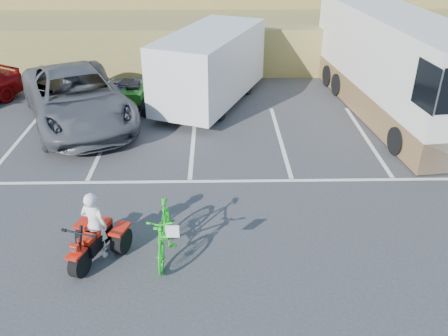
{
  "coord_description": "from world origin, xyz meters",
  "views": [
    {
      "loc": [
        0.69,
        -8.35,
        6.29
      ],
      "look_at": [
        0.88,
        1.3,
        1.0
      ],
      "focal_mm": 38.0,
      "sensor_mm": 36.0,
      "label": 1
    }
  ],
  "objects_px": {
    "grey_pickup": "(77,97)",
    "rv_motorhome": "(391,72)",
    "red_trike_atv": "(95,259)",
    "cargo_trailer": "(210,66)",
    "quad_atv_blue": "(129,106)",
    "quad_atv_green": "(136,109)",
    "rider": "(94,225)",
    "green_dirt_bike": "(164,231)"
  },
  "relations": [
    {
      "from": "green_dirt_bike",
      "to": "quad_atv_green",
      "type": "distance_m",
      "value": 8.33
    },
    {
      "from": "green_dirt_bike",
      "to": "grey_pickup",
      "type": "xyz_separation_m",
      "value": [
        -3.48,
        7.02,
        0.31
      ]
    },
    {
      "from": "red_trike_atv",
      "to": "quad_atv_blue",
      "type": "bearing_deg",
      "value": 113.16
    },
    {
      "from": "grey_pickup",
      "to": "quad_atv_green",
      "type": "relative_size",
      "value": 3.77
    },
    {
      "from": "quad_atv_blue",
      "to": "red_trike_atv",
      "type": "bearing_deg",
      "value": -73.45
    },
    {
      "from": "rider",
      "to": "green_dirt_bike",
      "type": "relative_size",
      "value": 0.79
    },
    {
      "from": "quad_atv_blue",
      "to": "rv_motorhome",
      "type": "bearing_deg",
      "value": 7.82
    },
    {
      "from": "cargo_trailer",
      "to": "quad_atv_blue",
      "type": "xyz_separation_m",
      "value": [
        -2.99,
        -0.26,
        -1.4
      ]
    },
    {
      "from": "cargo_trailer",
      "to": "quad_atv_green",
      "type": "distance_m",
      "value": 3.1
    },
    {
      "from": "green_dirt_bike",
      "to": "quad_atv_green",
      "type": "bearing_deg",
      "value": 103.3
    },
    {
      "from": "red_trike_atv",
      "to": "green_dirt_bike",
      "type": "relative_size",
      "value": 0.77
    },
    {
      "from": "red_trike_atv",
      "to": "grey_pickup",
      "type": "xyz_separation_m",
      "value": [
        -2.06,
        7.17,
        0.87
      ]
    },
    {
      "from": "quad_atv_blue",
      "to": "cargo_trailer",
      "type": "bearing_deg",
      "value": 17.22
    },
    {
      "from": "rv_motorhome",
      "to": "quad_atv_green",
      "type": "bearing_deg",
      "value": 171.17
    },
    {
      "from": "rider",
      "to": "cargo_trailer",
      "type": "relative_size",
      "value": 0.25
    },
    {
      "from": "quad_atv_blue",
      "to": "quad_atv_green",
      "type": "distance_m",
      "value": 0.44
    },
    {
      "from": "grey_pickup",
      "to": "rv_motorhome",
      "type": "height_order",
      "value": "rv_motorhome"
    },
    {
      "from": "cargo_trailer",
      "to": "quad_atv_blue",
      "type": "distance_m",
      "value": 3.31
    },
    {
      "from": "rider",
      "to": "quad_atv_green",
      "type": "distance_m",
      "value": 8.16
    },
    {
      "from": "quad_atv_blue",
      "to": "quad_atv_green",
      "type": "height_order",
      "value": "quad_atv_green"
    },
    {
      "from": "quad_atv_blue",
      "to": "quad_atv_green",
      "type": "bearing_deg",
      "value": -36.67
    },
    {
      "from": "green_dirt_bike",
      "to": "quad_atv_blue",
      "type": "height_order",
      "value": "green_dirt_bike"
    },
    {
      "from": "rider",
      "to": "rv_motorhome",
      "type": "height_order",
      "value": "rv_motorhome"
    },
    {
      "from": "rider",
      "to": "cargo_trailer",
      "type": "distance_m",
      "value": 9.03
    },
    {
      "from": "rider",
      "to": "cargo_trailer",
      "type": "height_order",
      "value": "cargo_trailer"
    },
    {
      "from": "rider",
      "to": "grey_pickup",
      "type": "xyz_separation_m",
      "value": [
        -2.11,
        7.02,
        0.13
      ]
    },
    {
      "from": "red_trike_atv",
      "to": "cargo_trailer",
      "type": "bearing_deg",
      "value": 94.05
    },
    {
      "from": "grey_pickup",
      "to": "quad_atv_green",
      "type": "bearing_deg",
      "value": 7.98
    },
    {
      "from": "grey_pickup",
      "to": "quad_atv_blue",
      "type": "height_order",
      "value": "grey_pickup"
    },
    {
      "from": "red_trike_atv",
      "to": "rider",
      "type": "distance_m",
      "value": 0.76
    },
    {
      "from": "red_trike_atv",
      "to": "quad_atv_green",
      "type": "distance_m",
      "value": 8.27
    },
    {
      "from": "green_dirt_bike",
      "to": "grey_pickup",
      "type": "distance_m",
      "value": 7.84
    },
    {
      "from": "red_trike_atv",
      "to": "quad_atv_green",
      "type": "relative_size",
      "value": 0.87
    },
    {
      "from": "red_trike_atv",
      "to": "green_dirt_bike",
      "type": "height_order",
      "value": "green_dirt_bike"
    },
    {
      "from": "grey_pickup",
      "to": "quad_atv_blue",
      "type": "relative_size",
      "value": 3.88
    },
    {
      "from": "green_dirt_bike",
      "to": "grey_pickup",
      "type": "relative_size",
      "value": 0.3
    },
    {
      "from": "red_trike_atv",
      "to": "cargo_trailer",
      "type": "xyz_separation_m",
      "value": [
        2.33,
        8.86,
        1.4
      ]
    },
    {
      "from": "rider",
      "to": "quad_atv_green",
      "type": "relative_size",
      "value": 0.89
    },
    {
      "from": "red_trike_atv",
      "to": "rider",
      "type": "relative_size",
      "value": 0.97
    },
    {
      "from": "rv_motorhome",
      "to": "cargo_trailer",
      "type": "bearing_deg",
      "value": 164.65
    },
    {
      "from": "red_trike_atv",
      "to": "rv_motorhome",
      "type": "bearing_deg",
      "value": 61.74
    },
    {
      "from": "cargo_trailer",
      "to": "grey_pickup",
      "type": "bearing_deg",
      "value": -136.17
    }
  ]
}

